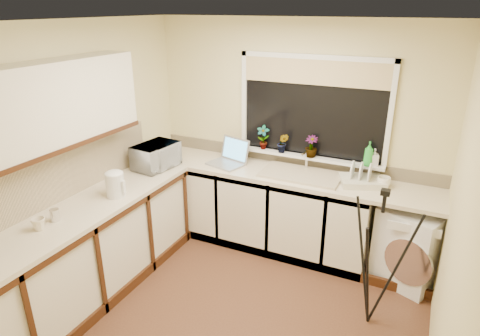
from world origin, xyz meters
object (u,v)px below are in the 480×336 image
at_px(microwave, 156,156).
at_px(cup_back, 384,182).
at_px(tripod, 376,260).
at_px(cup_left, 39,224).
at_px(soap_bottle_green, 369,154).
at_px(laptop, 230,157).
at_px(plant_c, 311,146).
at_px(kettle, 115,185).
at_px(plant_b, 283,143).
at_px(washing_machine, 411,245).
at_px(dish_rack, 362,181).
at_px(plant_a, 263,137).
at_px(soap_bottle_clear, 374,157).
at_px(steel_jar, 55,215).

height_order(microwave, cup_back, microwave).
bearing_deg(tripod, cup_left, -172.50).
bearing_deg(soap_bottle_green, laptop, -172.78).
xyz_separation_m(plant_c, cup_back, (0.78, -0.13, -0.21)).
distance_m(kettle, plant_b, 1.80).
distance_m(washing_machine, dish_rack, 0.77).
height_order(plant_a, cup_left, plant_a).
bearing_deg(plant_a, plant_b, -6.41).
distance_m(plant_a, soap_bottle_green, 1.15).
relative_size(cup_back, cup_left, 1.26).
relative_size(dish_rack, plant_c, 1.81).
bearing_deg(microwave, laptop, -48.87).
bearing_deg(cup_left, soap_bottle_clear, 44.62).
distance_m(tripod, microwave, 2.46).
bearing_deg(soap_bottle_clear, laptop, -171.85).
relative_size(tripod, soap_bottle_green, 5.03).
xyz_separation_m(plant_a, cup_left, (-1.01, -2.18, -0.24)).
relative_size(kettle, dish_rack, 0.53).
bearing_deg(cup_left, soap_bottle_green, 44.89).
xyz_separation_m(laptop, cup_back, (1.64, 0.06, -0.02)).
height_order(plant_a, soap_bottle_clear, plant_a).
relative_size(microwave, plant_b, 2.21).
distance_m(laptop, plant_a, 0.43).
bearing_deg(plant_a, cup_left, -114.84).
xyz_separation_m(kettle, cup_back, (2.21, 1.27, -0.06)).
relative_size(plant_a, soap_bottle_clear, 1.54).
height_order(washing_machine, laptop, laptop).
height_order(dish_rack, plant_c, plant_c).
relative_size(plant_b, cup_back, 1.63).
height_order(plant_b, soap_bottle_clear, plant_b).
bearing_deg(dish_rack, soap_bottle_clear, 48.08).
distance_m(plant_a, plant_c, 0.56).
relative_size(washing_machine, plant_c, 3.34).
bearing_deg(laptop, dish_rack, 17.47).
distance_m(kettle, plant_a, 1.69).
distance_m(kettle, plant_c, 2.01).
xyz_separation_m(washing_machine, cup_back, (-0.34, 0.10, 0.57)).
bearing_deg(laptop, soap_bottle_green, 23.05).
relative_size(tripod, plant_b, 5.73).
bearing_deg(plant_c, soap_bottle_clear, 2.53).
xyz_separation_m(laptop, soap_bottle_green, (1.46, 0.18, 0.20)).
relative_size(laptop, steel_jar, 4.35).
distance_m(washing_machine, cup_left, 3.34).
distance_m(soap_bottle_green, cup_left, 3.05).
height_order(dish_rack, tripod, tripod).
distance_m(plant_c, soap_bottle_green, 0.59).
bearing_deg(steel_jar, cup_back, 38.45).
height_order(plant_a, plant_c, plant_a).
bearing_deg(washing_machine, kettle, -132.33).
relative_size(washing_machine, cup_back, 5.79).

